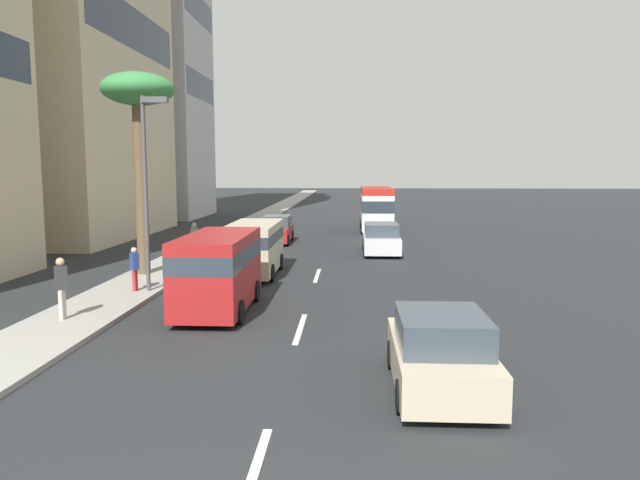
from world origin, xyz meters
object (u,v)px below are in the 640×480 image
object	(u,v)px
car_fifth	(277,230)
street_lamp	(148,172)
minibus_second	(376,207)
palm_tree	(138,103)
pedestrian_by_tree	(61,285)
car_lead	(381,239)
pedestrian_mid_block	(194,238)
car_third	(440,354)
van_fourth	(218,268)
pedestrian_near_lamp	(135,267)
van_sixth	(254,245)

from	to	relation	value
car_fifth	street_lamp	xyz separation A→B (m)	(-15.17, 2.62, 3.61)
minibus_second	palm_tree	xyz separation A→B (m)	(-18.89, 10.46, 5.42)
minibus_second	pedestrian_by_tree	world-z (taller)	minibus_second
car_lead	pedestrian_mid_block	size ratio (longest dim) A/B	2.55
car_third	pedestrian_mid_block	bearing A→B (deg)	29.59
van_fourth	pedestrian_near_lamp	world-z (taller)	van_fourth
minibus_second	pedestrian_near_lamp	world-z (taller)	minibus_second
minibus_second	car_fifth	distance (m)	9.61
car_lead	car_third	xyz separation A→B (m)	(-19.60, -0.23, 0.00)
car_fifth	car_lead	bearing A→B (deg)	54.49
car_lead	car_fifth	xyz separation A→B (m)	(4.39, 6.15, 0.00)
car_third	van_sixth	distance (m)	14.25
palm_tree	street_lamp	size ratio (longest dim) A/B	1.19
minibus_second	car_lead	bearing A→B (deg)	178.97
minibus_second	street_lamp	xyz separation A→B (m)	(-22.32, 8.98, 2.67)
car_lead	pedestrian_near_lamp	size ratio (longest dim) A/B	2.79
van_fourth	car_lead	bearing A→B (deg)	156.30
minibus_second	pedestrian_mid_block	bearing A→B (deg)	146.25
pedestrian_mid_block	pedestrian_by_tree	xyz separation A→B (m)	(-12.20, 0.65, 0.06)
car_lead	car_third	size ratio (longest dim) A/B	1.09
minibus_second	van_fourth	xyz separation A→B (m)	(-24.71, 5.99, -0.31)
pedestrian_by_tree	car_lead	bearing A→B (deg)	17.46
van_sixth	car_lead	bearing A→B (deg)	139.32
car_third	pedestrian_mid_block	xyz separation A→B (m)	(16.85, 9.57, 0.33)
pedestrian_mid_block	van_fourth	bearing A→B (deg)	98.83
palm_tree	minibus_second	bearing A→B (deg)	-28.98
minibus_second	van_fourth	distance (m)	25.43
car_third	van_fourth	world-z (taller)	van_fourth
pedestrian_near_lamp	minibus_second	bearing A→B (deg)	-69.91
van_sixth	pedestrian_mid_block	world-z (taller)	van_sixth
van_fourth	car_fifth	world-z (taller)	van_fourth
car_lead	van_fourth	world-z (taller)	van_fourth
car_third	car_fifth	bearing A→B (deg)	14.89
car_lead	van_fourth	distance (m)	14.40
pedestrian_by_tree	street_lamp	distance (m)	5.41
pedestrian_near_lamp	pedestrian_by_tree	size ratio (longest dim) A/B	0.87
van_fourth	pedestrian_by_tree	bearing A→B (deg)	-67.03
minibus_second	palm_tree	bearing A→B (deg)	151.02
pedestrian_by_tree	street_lamp	xyz separation A→B (m)	(4.17, -1.22, 3.23)
minibus_second	car_third	xyz separation A→B (m)	(-31.14, -0.02, -0.95)
pedestrian_by_tree	minibus_second	bearing A→B (deg)	30.14
minibus_second	palm_tree	size ratio (longest dim) A/B	0.79
pedestrian_mid_block	street_lamp	xyz separation A→B (m)	(-8.03, -0.57, 3.29)
pedestrian_by_tree	palm_tree	xyz separation A→B (m)	(7.60, 0.27, 5.98)
van_sixth	pedestrian_mid_block	bearing A→B (deg)	-137.28
car_lead	car_fifth	size ratio (longest dim) A/B	1.06
palm_tree	pedestrian_by_tree	bearing A→B (deg)	-177.97
van_sixth	pedestrian_mid_block	xyz separation A→B (m)	(3.91, 3.61, -0.17)
street_lamp	car_third	bearing A→B (deg)	-134.42
van_sixth	palm_tree	world-z (taller)	palm_tree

